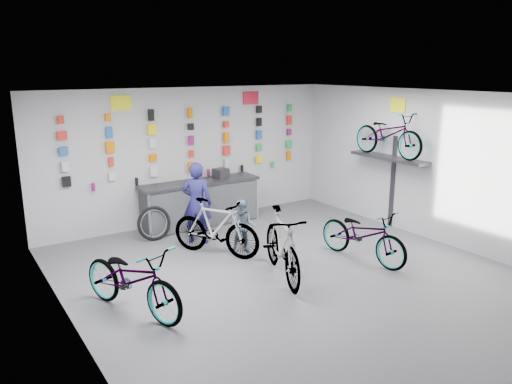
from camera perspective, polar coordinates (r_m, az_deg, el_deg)
floor at (r=8.41m, az=4.93°, el=-9.93°), size 8.00×8.00×0.00m
ceiling at (r=7.70m, az=5.40°, el=10.93°), size 8.00×8.00×0.00m
wall_back at (r=11.27m, az=-7.53°, el=4.15°), size 7.00×0.00×7.00m
wall_left at (r=6.45m, az=-20.20°, el=-4.07°), size 0.00×8.00×8.00m
wall_right at (r=10.41m, az=20.51°, el=2.57°), size 0.00×8.00×8.00m
counter at (r=11.08m, az=-6.33°, el=-1.35°), size 2.70×0.66×1.00m
merch_wall at (r=11.13m, az=-7.70°, el=5.45°), size 5.57×0.08×1.57m
wall_bracket at (r=11.03m, az=14.97°, el=3.40°), size 0.39×1.90×2.00m
sign_left at (r=10.55m, az=-15.16°, el=9.81°), size 0.42×0.02×0.30m
sign_right at (r=11.88m, az=-0.59°, el=10.70°), size 0.42×0.02×0.30m
sign_side at (r=11.00m, az=15.91°, el=9.55°), size 0.02×0.40×0.30m
bike_left at (r=7.34m, az=-13.94°, el=-9.62°), size 1.34×2.07×1.03m
bike_center at (r=8.25m, az=2.99°, el=-6.06°), size 1.17×2.00×1.16m
bike_right at (r=9.22m, az=12.14°, el=-4.76°), size 0.90×1.93×0.97m
bike_service at (r=9.27m, az=-4.64°, el=-4.07°), size 1.38×1.78×1.07m
bike_wall at (r=10.88m, az=14.89°, el=6.41°), size 0.63×1.80×0.95m
clerk at (r=9.89m, az=-6.77°, el=-1.25°), size 0.71×0.68×1.63m
customer at (r=9.37m, az=-1.51°, el=-3.97°), size 0.63×0.61×1.03m
spare_wheel at (r=10.31m, az=-11.58°, el=-3.54°), size 0.71×0.21×0.70m
register at (r=11.18m, az=-4.04°, el=2.13°), size 0.33×0.35×0.22m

